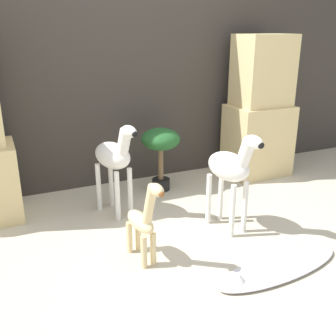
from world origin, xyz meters
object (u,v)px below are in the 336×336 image
zebra_right (231,168)px  giraffe_figurine (143,221)px  surfboard (278,267)px  potted_palm_front (161,145)px  zebra_left (115,157)px

zebra_right → giraffe_figurine: size_ratio=1.28×
zebra_right → surfboard: 0.74m
zebra_right → potted_palm_front: (-0.16, 0.90, -0.04)m
giraffe_figurine → potted_palm_front: size_ratio=1.03×
giraffe_figurine → potted_palm_front: bearing=61.7°
surfboard → zebra_right: bearing=89.6°
zebra_left → giraffe_figurine: 0.76m
zebra_right → surfboard: (-0.00, -0.59, -0.46)m
zebra_left → giraffe_figurine: zebra_left is taller
zebra_right → surfboard: zebra_right is taller
giraffe_figurine → potted_palm_front: (0.57, 1.05, 0.15)m
potted_palm_front → zebra_right: bearing=-80.0°
zebra_right → giraffe_figurine: 0.77m
zebra_left → surfboard: zebra_left is taller
zebra_left → surfboard: 1.43m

